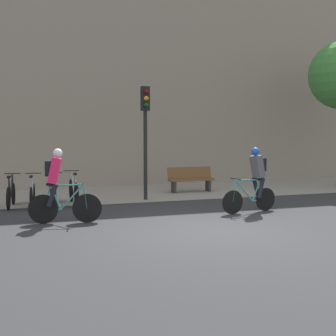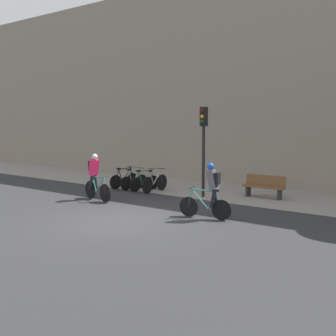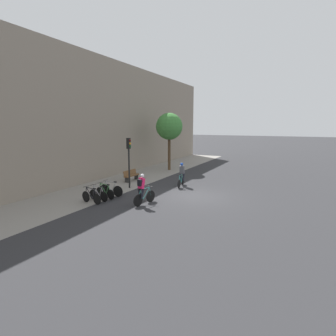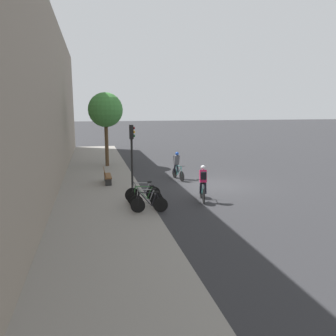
% 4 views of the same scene
% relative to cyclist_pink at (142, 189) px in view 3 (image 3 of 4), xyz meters
% --- Properties ---
extents(ground, '(200.00, 200.00, 0.00)m').
position_rel_cyclist_pink_xyz_m(ground, '(3.10, -2.01, -0.95)').
color(ground, '#2B2B2D').
extents(kerb_strip, '(44.00, 4.50, 0.01)m').
position_rel_cyclist_pink_xyz_m(kerb_strip, '(3.10, 4.74, -0.94)').
color(kerb_strip, gray).
rests_on(kerb_strip, ground).
extents(building_facade, '(44.00, 0.60, 10.04)m').
position_rel_cyclist_pink_xyz_m(building_facade, '(3.10, 7.29, 4.08)').
color(building_facade, gray).
rests_on(building_facade, ground).
extents(cyclist_pink, '(1.71, 0.55, 1.79)m').
position_rel_cyclist_pink_xyz_m(cyclist_pink, '(0.00, 0.00, 0.00)').
color(cyclist_pink, black).
rests_on(cyclist_pink, ground).
extents(cyclist_grey, '(1.73, 0.54, 1.76)m').
position_rel_cyclist_pink_xyz_m(cyclist_grey, '(5.23, -0.08, -0.00)').
color(cyclist_grey, black).
rests_on(cyclist_grey, ground).
extents(parked_bike_0, '(0.46, 1.61, 0.96)m').
position_rel_cyclist_pink_xyz_m(parked_bike_0, '(-1.08, 2.81, -0.56)').
color(parked_bike_0, black).
rests_on(parked_bike_0, ground).
extents(parked_bike_1, '(0.46, 1.57, 0.95)m').
position_rel_cyclist_pink_xyz_m(parked_bike_1, '(-0.49, 2.81, -0.56)').
color(parked_bike_1, black).
rests_on(parked_bike_1, ground).
extents(parked_bike_2, '(0.46, 1.64, 0.94)m').
position_rel_cyclist_pink_xyz_m(parked_bike_2, '(0.11, 2.81, -0.56)').
color(parked_bike_2, black).
rests_on(parked_bike_2, ground).
extents(parked_bike_3, '(0.46, 1.75, 0.99)m').
position_rel_cyclist_pink_xyz_m(parked_bike_3, '(0.71, 2.81, -0.53)').
color(parked_bike_3, black).
rests_on(parked_bike_3, ground).
extents(traffic_light_pole, '(0.26, 0.30, 3.59)m').
position_rel_cyclist_pink_xyz_m(traffic_light_pole, '(3.01, 3.02, 1.54)').
color(traffic_light_pole, black).
rests_on(traffic_light_pole, ground).
extents(bench, '(1.66, 0.44, 0.89)m').
position_rel_cyclist_pink_xyz_m(bench, '(5.05, 4.32, -0.48)').
color(bench, brown).
rests_on(bench, ground).
extents(street_tree_0, '(2.64, 2.64, 5.67)m').
position_rel_cyclist_pink_xyz_m(street_tree_0, '(11.24, 4.00, 3.37)').
color(street_tree_0, '#4C3823').
rests_on(street_tree_0, ground).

